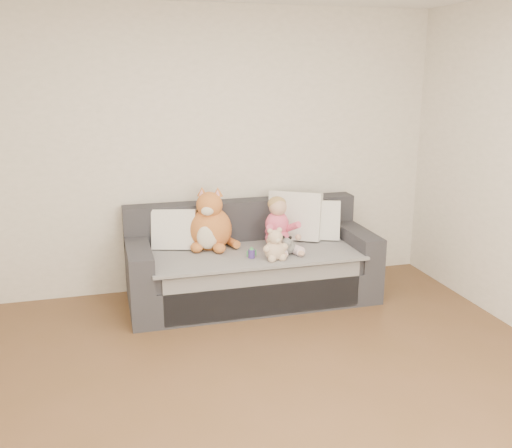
# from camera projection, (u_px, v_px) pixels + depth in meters

# --- Properties ---
(room_shell) EXTENTS (5.00, 5.00, 5.00)m
(room_shell) POSITION_uv_depth(u_px,v_px,m) (264.00, 200.00, 3.32)
(room_shell) COLOR brown
(room_shell) RESTS_ON ground
(sofa) EXTENTS (2.20, 0.94, 0.85)m
(sofa) POSITION_uv_depth(u_px,v_px,m) (250.00, 265.00, 5.19)
(sofa) COLOR #2C2C32
(sofa) RESTS_ON ground
(cushion_left) EXTENTS (0.43, 0.28, 0.37)m
(cushion_left) POSITION_uv_depth(u_px,v_px,m) (174.00, 229.00, 5.11)
(cushion_left) COLOR silver
(cushion_left) RESTS_ON sofa
(cushion_right_back) EXTENTS (0.54, 0.44, 0.47)m
(cushion_right_back) POSITION_uv_depth(u_px,v_px,m) (295.00, 216.00, 5.38)
(cushion_right_back) COLOR silver
(cushion_right_back) RESTS_ON sofa
(cushion_right_front) EXTENTS (0.44, 0.32, 0.38)m
(cushion_right_front) POSITION_uv_depth(u_px,v_px,m) (318.00, 220.00, 5.39)
(cushion_right_front) COLOR silver
(cushion_right_front) RESTS_ON sofa
(toddler) EXTENTS (0.34, 0.48, 0.48)m
(toddler) POSITION_uv_depth(u_px,v_px,m) (279.00, 227.00, 5.11)
(toddler) COLOR #EF5483
(toddler) RESTS_ON sofa
(plush_cat) EXTENTS (0.45, 0.41, 0.59)m
(plush_cat) POSITION_uv_depth(u_px,v_px,m) (210.00, 225.00, 5.09)
(plush_cat) COLOR #AE4C26
(plush_cat) RESTS_ON sofa
(teddy_bear) EXTENTS (0.22, 0.17, 0.28)m
(teddy_bear) POSITION_uv_depth(u_px,v_px,m) (275.00, 247.00, 4.81)
(teddy_bear) COLOR beige
(teddy_bear) RESTS_ON sofa
(plush_cow) EXTENTS (0.15, 0.22, 0.18)m
(plush_cow) POSITION_uv_depth(u_px,v_px,m) (287.00, 246.00, 4.98)
(plush_cow) COLOR white
(plush_cow) RESTS_ON sofa
(sippy_cup) EXTENTS (0.09, 0.06, 0.10)m
(sippy_cup) POSITION_uv_depth(u_px,v_px,m) (251.00, 252.00, 4.87)
(sippy_cup) COLOR #4C338D
(sippy_cup) RESTS_ON sofa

